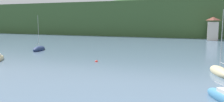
# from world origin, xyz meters

# --- Properties ---
(shore_building_west) EXTENTS (3.53, 6.26, 7.92)m
(shore_building_west) POSITION_xyz_m (13.44, 100.34, 3.85)
(shore_building_west) COLOR beige
(shore_building_west) RESTS_ON ground_plane
(sailboat_mid_4) EXTENTS (3.17, 5.66, 8.56)m
(sailboat_mid_4) POSITION_xyz_m (12.84, 44.35, 0.32)
(sailboat_mid_4) COLOR #CCBC8E
(sailboat_mid_4) RESTS_ON ground_plane
(sailboat_far_7) EXTENTS (2.97, 5.47, 8.29)m
(sailboat_far_7) POSITION_xyz_m (-23.91, 55.04, 0.32)
(sailboat_far_7) COLOR navy
(sailboat_far_7) RESTS_ON ground_plane
(mooring_buoy_near) EXTENTS (0.50, 0.50, 0.50)m
(mooring_buoy_near) POSITION_xyz_m (-5.64, 46.74, 0.00)
(mooring_buoy_near) COLOR red
(mooring_buoy_near) RESTS_ON ground_plane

